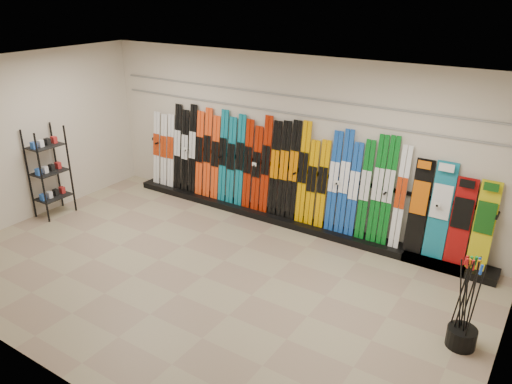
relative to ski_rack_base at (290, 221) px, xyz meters
The scene contains 12 objects.
floor 2.29m from the ski_rack_base, 95.64° to the right, with size 8.00×8.00×0.00m, color gray.
back_wall 1.47m from the ski_rack_base, 135.64° to the left, with size 8.00×8.00×0.00m, color beige.
left_wall 5.01m from the ski_rack_base, 151.65° to the right, with size 5.00×5.00×0.00m, color beige.
ceiling 3.73m from the ski_rack_base, 95.64° to the right, with size 8.00×8.00×0.00m, color silver.
ski_rack_base is the anchor object (origin of this frame).
skis 1.11m from the ski_rack_base, behind, with size 5.38×0.24×1.81m.
snowboards 2.80m from the ski_rack_base, ahead, with size 1.25×0.24×1.52m.
accessory_rack 4.55m from the ski_rack_base, 152.53° to the right, with size 0.40×0.60×1.70m, color black.
pole_bin 3.82m from the ski_rack_base, 27.82° to the right, with size 0.35×0.35×0.25m, color black.
ski_poles 3.83m from the ski_rack_base, 27.86° to the right, with size 0.30×0.30×1.18m.
slatwall_rail_0 1.96m from the ski_rack_base, 138.37° to the left, with size 7.60×0.02×0.03m, color gray.
slatwall_rail_1 2.26m from the ski_rack_base, 138.37° to the left, with size 7.60×0.02×0.03m, color gray.
Camera 1 is at (4.19, -4.94, 4.06)m, focal length 35.00 mm.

